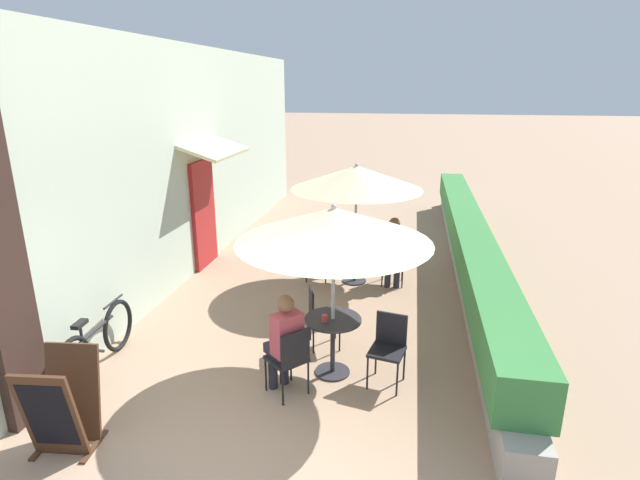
{
  "coord_description": "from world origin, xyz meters",
  "views": [
    {
      "loc": [
        1.6,
        -3.41,
        3.51
      ],
      "look_at": [
        0.15,
        4.43,
        1.0
      ],
      "focal_mm": 28.0,
      "sensor_mm": 36.0,
      "label": 1
    }
  ],
  "objects_px": {
    "cafe_chair_mid_left": "(393,256)",
    "patio_umbrella_near": "(334,225)",
    "patio_table_near": "(333,336)",
    "patio_umbrella_mid": "(356,178)",
    "seated_patron_near_right": "(284,339)",
    "bicycle_leaning": "(97,343)",
    "menu_board": "(62,404)",
    "cafe_chair_mid_right": "(317,255)",
    "seated_patron_mid_right": "(318,244)",
    "cafe_chair_near_right": "(290,356)",
    "coffee_cup_near": "(325,318)",
    "patio_table_mid": "(355,255)",
    "seated_patron_mid_left": "(393,249)",
    "cafe_chair_near_left": "(319,312)",
    "cafe_chair_near_back": "(389,344)"
  },
  "relations": [
    {
      "from": "patio_umbrella_mid",
      "to": "cafe_chair_mid_right",
      "type": "bearing_deg",
      "value": -171.85
    },
    {
      "from": "seated_patron_near_right",
      "to": "seated_patron_mid_right",
      "type": "xyz_separation_m",
      "value": [
        -0.29,
        3.6,
        0.0
      ]
    },
    {
      "from": "cafe_chair_near_left",
      "to": "patio_umbrella_mid",
      "type": "bearing_deg",
      "value": 157.08
    },
    {
      "from": "coffee_cup_near",
      "to": "patio_table_mid",
      "type": "height_order",
      "value": "coffee_cup_near"
    },
    {
      "from": "patio_umbrella_near",
      "to": "bicycle_leaning",
      "type": "bearing_deg",
      "value": -171.11
    },
    {
      "from": "cafe_chair_near_right",
      "to": "bicycle_leaning",
      "type": "height_order",
      "value": "cafe_chair_near_right"
    },
    {
      "from": "cafe_chair_mid_right",
      "to": "bicycle_leaning",
      "type": "xyz_separation_m",
      "value": [
        -2.17,
        -3.46,
        -0.15
      ]
    },
    {
      "from": "patio_table_mid",
      "to": "bicycle_leaning",
      "type": "xyz_separation_m",
      "value": [
        -2.86,
        -3.56,
        -0.15
      ]
    },
    {
      "from": "cafe_chair_near_right",
      "to": "menu_board",
      "type": "bearing_deg",
      "value": 163.79
    },
    {
      "from": "patio_umbrella_near",
      "to": "menu_board",
      "type": "distance_m",
      "value": 3.34
    },
    {
      "from": "cafe_chair_near_left",
      "to": "seated_patron_mid_right",
      "type": "distance_m",
      "value": 2.53
    },
    {
      "from": "cafe_chair_near_right",
      "to": "coffee_cup_near",
      "type": "distance_m",
      "value": 0.63
    },
    {
      "from": "cafe_chair_mid_left",
      "to": "coffee_cup_near",
      "type": "bearing_deg",
      "value": 76.33
    },
    {
      "from": "seated_patron_mid_right",
      "to": "cafe_chair_mid_left",
      "type": "bearing_deg",
      "value": 1.7
    },
    {
      "from": "seated_patron_near_right",
      "to": "bicycle_leaning",
      "type": "relative_size",
      "value": 0.72
    },
    {
      "from": "patio_umbrella_near",
      "to": "cafe_chair_mid_right",
      "type": "bearing_deg",
      "value": 104.52
    },
    {
      "from": "patio_umbrella_mid",
      "to": "cafe_chair_near_left",
      "type": "bearing_deg",
      "value": -94.72
    },
    {
      "from": "patio_umbrella_near",
      "to": "cafe_chair_mid_right",
      "type": "height_order",
      "value": "patio_umbrella_near"
    },
    {
      "from": "patio_table_near",
      "to": "patio_table_mid",
      "type": "xyz_separation_m",
      "value": [
        -0.09,
        3.1,
        0.0
      ]
    },
    {
      "from": "bicycle_leaning",
      "to": "cafe_chair_near_left",
      "type": "bearing_deg",
      "value": 19.05
    },
    {
      "from": "seated_patron_near_right",
      "to": "patio_umbrella_near",
      "type": "bearing_deg",
      "value": -2.92
    },
    {
      "from": "cafe_chair_mid_left",
      "to": "cafe_chair_near_right",
      "type": "bearing_deg",
      "value": 73.14
    },
    {
      "from": "seated_patron_mid_left",
      "to": "cafe_chair_mid_right",
      "type": "xyz_separation_m",
      "value": [
        -1.38,
        -0.09,
        -0.17
      ]
    },
    {
      "from": "seated_patron_near_right",
      "to": "cafe_chair_mid_right",
      "type": "distance_m",
      "value": 3.51
    },
    {
      "from": "seated_patron_mid_left",
      "to": "patio_umbrella_near",
      "type": "bearing_deg",
      "value": 77.0
    },
    {
      "from": "patio_table_near",
      "to": "bicycle_leaning",
      "type": "bearing_deg",
      "value": -171.11
    },
    {
      "from": "cafe_chair_mid_right",
      "to": "menu_board",
      "type": "relative_size",
      "value": 0.86
    },
    {
      "from": "cafe_chair_near_right",
      "to": "patio_umbrella_near",
      "type": "bearing_deg",
      "value": 6.3
    },
    {
      "from": "cafe_chair_near_back",
      "to": "cafe_chair_mid_left",
      "type": "xyz_separation_m",
      "value": [
        -0.09,
        3.26,
        0.0
      ]
    },
    {
      "from": "patio_table_near",
      "to": "cafe_chair_mid_left",
      "type": "relative_size",
      "value": 0.87
    },
    {
      "from": "patio_umbrella_near",
      "to": "seated_patron_near_right",
      "type": "relative_size",
      "value": 1.85
    },
    {
      "from": "seated_patron_near_right",
      "to": "cafe_chair_near_back",
      "type": "bearing_deg",
      "value": -28.38
    },
    {
      "from": "coffee_cup_near",
      "to": "cafe_chair_mid_left",
      "type": "bearing_deg",
      "value": 78.18
    },
    {
      "from": "cafe_chair_near_back",
      "to": "bicycle_leaning",
      "type": "height_order",
      "value": "cafe_chair_near_back"
    },
    {
      "from": "cafe_chair_mid_left",
      "to": "patio_table_near",
      "type": "bearing_deg",
      "value": 77.45
    },
    {
      "from": "cafe_chair_near_back",
      "to": "menu_board",
      "type": "height_order",
      "value": "menu_board"
    },
    {
      "from": "patio_umbrella_mid",
      "to": "seated_patron_mid_right",
      "type": "bearing_deg",
      "value": 178.92
    },
    {
      "from": "seated_patron_mid_right",
      "to": "menu_board",
      "type": "xyz_separation_m",
      "value": [
        -1.62,
        -4.92,
        -0.19
      ]
    },
    {
      "from": "patio_table_near",
      "to": "patio_umbrella_mid",
      "type": "height_order",
      "value": "patio_umbrella_mid"
    },
    {
      "from": "cafe_chair_mid_left",
      "to": "cafe_chair_mid_right",
      "type": "height_order",
      "value": "same"
    },
    {
      "from": "cafe_chair_near_left",
      "to": "seated_patron_mid_right",
      "type": "relative_size",
      "value": 0.7
    },
    {
      "from": "patio_table_near",
      "to": "coffee_cup_near",
      "type": "relative_size",
      "value": 8.39
    },
    {
      "from": "patio_table_mid",
      "to": "bicycle_leaning",
      "type": "relative_size",
      "value": 0.43
    },
    {
      "from": "patio_umbrella_near",
      "to": "patio_table_mid",
      "type": "relative_size",
      "value": 3.07
    },
    {
      "from": "cafe_chair_mid_left",
      "to": "patio_umbrella_near",
      "type": "bearing_deg",
      "value": 77.45
    },
    {
      "from": "coffee_cup_near",
      "to": "seated_patron_mid_left",
      "type": "xyz_separation_m",
      "value": [
        0.69,
        3.18,
        -0.11
      ]
    },
    {
      "from": "cafe_chair_near_right",
      "to": "seated_patron_mid_right",
      "type": "distance_m",
      "value": 3.7
    },
    {
      "from": "patio_umbrella_mid",
      "to": "menu_board",
      "type": "distance_m",
      "value": 5.62
    },
    {
      "from": "cafe_chair_near_right",
      "to": "menu_board",
      "type": "xyz_separation_m",
      "value": [
        -2.0,
        -1.25,
        -0.02
      ]
    },
    {
      "from": "bicycle_leaning",
      "to": "seated_patron_near_right",
      "type": "bearing_deg",
      "value": -4.08
    }
  ]
}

